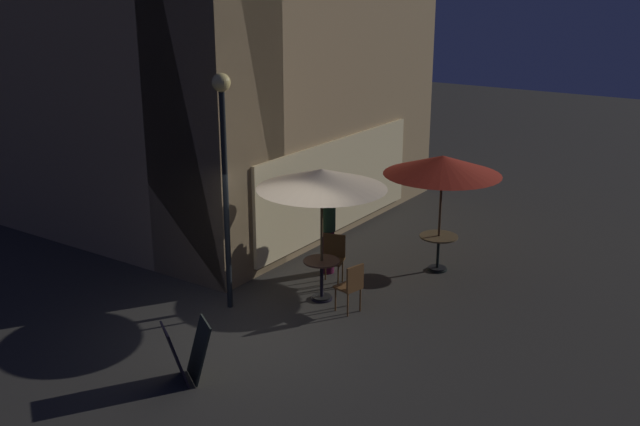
{
  "coord_description": "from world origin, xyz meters",
  "views": [
    {
      "loc": [
        -8.72,
        -7.26,
        5.73
      ],
      "look_at": [
        1.43,
        -0.37,
        1.8
      ],
      "focal_mm": 41.47,
      "sensor_mm": 36.0,
      "label": 1
    }
  ],
  "objects_px": {
    "patio_umbrella_0": "(322,179)",
    "patio_umbrella_1": "(443,166)",
    "cafe_table_1": "(438,244)",
    "cafe_chair_1": "(333,255)",
    "menu_sandwich_board": "(187,352)",
    "street_lamp_near_corner": "(224,151)",
    "cafe_chair_0": "(351,284)",
    "patron_standing_0": "(328,231)",
    "cafe_table_0": "(322,272)"
  },
  "relations": [
    {
      "from": "cafe_chair_0",
      "to": "cafe_chair_1",
      "type": "relative_size",
      "value": 0.95
    },
    {
      "from": "street_lamp_near_corner",
      "to": "cafe_table_0",
      "type": "distance_m",
      "value": 2.91
    },
    {
      "from": "menu_sandwich_board",
      "to": "patio_umbrella_1",
      "type": "bearing_deg",
      "value": 21.54
    },
    {
      "from": "patio_umbrella_1",
      "to": "patron_standing_0",
      "type": "xyz_separation_m",
      "value": [
        -1.36,
        1.79,
        -1.33
      ]
    },
    {
      "from": "street_lamp_near_corner",
      "to": "cafe_chair_1",
      "type": "height_order",
      "value": "street_lamp_near_corner"
    },
    {
      "from": "menu_sandwich_board",
      "to": "cafe_table_1",
      "type": "relative_size",
      "value": 1.15
    },
    {
      "from": "cafe_table_1",
      "to": "cafe_chair_1",
      "type": "distance_m",
      "value": 2.24
    },
    {
      "from": "patio_umbrella_1",
      "to": "cafe_chair_1",
      "type": "distance_m",
      "value": 2.77
    },
    {
      "from": "patio_umbrella_0",
      "to": "patio_umbrella_1",
      "type": "xyz_separation_m",
      "value": [
        2.52,
        -1.16,
        -0.11
      ]
    },
    {
      "from": "patio_umbrella_1",
      "to": "cafe_chair_1",
      "type": "relative_size",
      "value": 2.49
    },
    {
      "from": "menu_sandwich_board",
      "to": "cafe_table_0",
      "type": "relative_size",
      "value": 1.16
    },
    {
      "from": "menu_sandwich_board",
      "to": "cafe_chair_1",
      "type": "xyz_separation_m",
      "value": [
        4.31,
        0.25,
        0.12
      ]
    },
    {
      "from": "patio_umbrella_0",
      "to": "cafe_chair_0",
      "type": "height_order",
      "value": "patio_umbrella_0"
    },
    {
      "from": "patron_standing_0",
      "to": "street_lamp_near_corner",
      "type": "bearing_deg",
      "value": -117.31
    },
    {
      "from": "menu_sandwich_board",
      "to": "patio_umbrella_0",
      "type": "relative_size",
      "value": 0.36
    },
    {
      "from": "street_lamp_near_corner",
      "to": "cafe_table_1",
      "type": "xyz_separation_m",
      "value": [
        3.73,
        -2.35,
        -2.35
      ]
    },
    {
      "from": "patio_umbrella_0",
      "to": "street_lamp_near_corner",
      "type": "bearing_deg",
      "value": 135.41
    },
    {
      "from": "cafe_chair_0",
      "to": "cafe_table_0",
      "type": "bearing_deg",
      "value": -0.0
    },
    {
      "from": "street_lamp_near_corner",
      "to": "menu_sandwich_board",
      "type": "xyz_separation_m",
      "value": [
        -2.31,
        -1.18,
        -2.44
      ]
    },
    {
      "from": "cafe_chair_1",
      "to": "patron_standing_0",
      "type": "bearing_deg",
      "value": -153.81
    },
    {
      "from": "menu_sandwich_board",
      "to": "cafe_chair_1",
      "type": "distance_m",
      "value": 4.32
    },
    {
      "from": "cafe_chair_0",
      "to": "patron_standing_0",
      "type": "bearing_deg",
      "value": -30.2
    },
    {
      "from": "cafe_table_1",
      "to": "patron_standing_0",
      "type": "bearing_deg",
      "value": 127.31
    },
    {
      "from": "cafe_table_0",
      "to": "patio_umbrella_1",
      "type": "relative_size",
      "value": 0.32
    },
    {
      "from": "menu_sandwich_board",
      "to": "patio_umbrella_0",
      "type": "bearing_deg",
      "value": 32.28
    },
    {
      "from": "menu_sandwich_board",
      "to": "patio_umbrella_1",
      "type": "distance_m",
      "value": 6.4
    },
    {
      "from": "menu_sandwich_board",
      "to": "patio_umbrella_1",
      "type": "xyz_separation_m",
      "value": [
        6.04,
        -1.17,
        1.74
      ]
    },
    {
      "from": "cafe_table_0",
      "to": "patio_umbrella_0",
      "type": "bearing_deg",
      "value": 0.0
    },
    {
      "from": "cafe_table_1",
      "to": "street_lamp_near_corner",
      "type": "bearing_deg",
      "value": 147.77
    },
    {
      "from": "street_lamp_near_corner",
      "to": "patio_umbrella_1",
      "type": "relative_size",
      "value": 1.76
    },
    {
      "from": "cafe_chair_0",
      "to": "patron_standing_0",
      "type": "relative_size",
      "value": 0.54
    },
    {
      "from": "patio_umbrella_0",
      "to": "patron_standing_0",
      "type": "relative_size",
      "value": 1.46
    },
    {
      "from": "cafe_chair_1",
      "to": "patron_standing_0",
      "type": "xyz_separation_m",
      "value": [
        0.37,
        0.37,
        0.3
      ]
    },
    {
      "from": "street_lamp_near_corner",
      "to": "cafe_table_1",
      "type": "height_order",
      "value": "street_lamp_near_corner"
    },
    {
      "from": "cafe_table_0",
      "to": "cafe_table_1",
      "type": "height_order",
      "value": "cafe_table_0"
    },
    {
      "from": "patron_standing_0",
      "to": "cafe_chair_1",
      "type": "bearing_deg",
      "value": -59.2
    },
    {
      "from": "cafe_chair_0",
      "to": "patron_standing_0",
      "type": "xyz_separation_m",
      "value": [
        1.34,
        1.39,
        0.32
      ]
    },
    {
      "from": "menu_sandwich_board",
      "to": "patio_umbrella_1",
      "type": "relative_size",
      "value": 0.37
    },
    {
      "from": "cafe_table_1",
      "to": "cafe_chair_0",
      "type": "bearing_deg",
      "value": 171.69
    },
    {
      "from": "menu_sandwich_board",
      "to": "patron_standing_0",
      "type": "height_order",
      "value": "patron_standing_0"
    },
    {
      "from": "patio_umbrella_1",
      "to": "cafe_chair_0",
      "type": "height_order",
      "value": "patio_umbrella_1"
    },
    {
      "from": "menu_sandwich_board",
      "to": "patio_umbrella_1",
      "type": "height_order",
      "value": "patio_umbrella_1"
    },
    {
      "from": "cafe_table_0",
      "to": "cafe_chair_1",
      "type": "bearing_deg",
      "value": 18.54
    },
    {
      "from": "cafe_table_1",
      "to": "patio_umbrella_0",
      "type": "relative_size",
      "value": 0.31
    },
    {
      "from": "cafe_chair_0",
      "to": "cafe_chair_1",
      "type": "height_order",
      "value": "cafe_chair_1"
    },
    {
      "from": "cafe_table_1",
      "to": "cafe_chair_1",
      "type": "height_order",
      "value": "cafe_chair_1"
    },
    {
      "from": "street_lamp_near_corner",
      "to": "cafe_table_1",
      "type": "distance_m",
      "value": 5.0
    },
    {
      "from": "cafe_table_0",
      "to": "patron_standing_0",
      "type": "relative_size",
      "value": 0.45
    },
    {
      "from": "patio_umbrella_1",
      "to": "cafe_chair_1",
      "type": "bearing_deg",
      "value": 140.67
    },
    {
      "from": "cafe_table_1",
      "to": "cafe_chair_1",
      "type": "relative_size",
      "value": 0.81
    }
  ]
}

